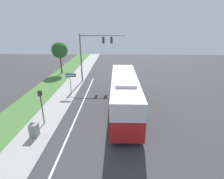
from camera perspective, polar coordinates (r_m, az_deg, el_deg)
The scene contains 10 objects.
ground_plane at distance 14.74m, azimuth 0.58°, elevation -13.54°, with size 80.00×80.00×0.00m, color #38383A.
sidewalk at distance 16.03m, azimuth -22.71°, elevation -12.02°, with size 2.80×80.00×0.12m.
grass_verge at distance 17.55m, azimuth -32.46°, elevation -10.90°, with size 3.60×80.00×0.10m.
lane_divider_near at distance 15.21m, azimuth -13.47°, elevation -12.97°, with size 0.14×30.00×0.01m.
bus at distance 17.23m, azimuth 4.05°, elevation -0.81°, with size 2.67×11.80×3.67m.
signal_gantry at distance 25.90m, azimuth -6.20°, elevation 13.13°, with size 6.36×0.41×7.08m.
pedestrian_signal at distance 15.75m, azimuth -22.13°, elevation -3.88°, with size 0.28×0.34×3.18m.
street_sign at distance 21.73m, azimuth -13.36°, elevation 3.08°, with size 1.23×0.08×2.83m.
utility_cabinet at distance 14.99m, azimuth -24.08°, elevation -12.02°, with size 0.60×0.58×1.03m.
roadside_tree at distance 32.03m, azimuth -16.72°, elevation 12.19°, with size 2.72×2.72×5.43m.
Camera 1 is at (0.18, -12.24, 8.20)m, focal length 28.00 mm.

